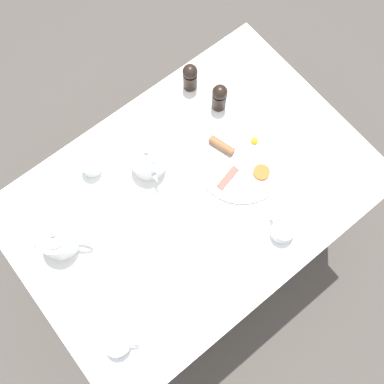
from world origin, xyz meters
name	(u,v)px	position (x,y,z in m)	size (l,w,h in m)	color
ground_plane	(192,243)	(0.00, 0.00, 0.00)	(8.00, 8.00, 0.00)	#4C4742
table	(192,201)	(0.00, 0.00, 0.69)	(0.83, 1.21, 0.77)	white
breakfast_plate	(240,160)	(-0.01, -0.21, 0.77)	(0.32, 0.32, 0.04)	white
teapot_near	(148,159)	(0.18, 0.05, 0.82)	(0.20, 0.12, 0.13)	white
teapot_far	(59,239)	(0.13, 0.43, 0.82)	(0.16, 0.16, 0.13)	white
teacup_with_saucer_left	(282,231)	(-0.29, -0.14, 0.79)	(0.14, 0.14, 0.06)	white
teacup_with_saucer_right	(118,344)	(-0.24, 0.47, 0.79)	(0.14, 0.14, 0.06)	white
water_glass_tall	(90,164)	(0.29, 0.21, 0.81)	(0.07, 0.07, 0.08)	white
pepper_grinder	(190,77)	(0.33, -0.26, 0.83)	(0.05, 0.05, 0.12)	black
salt_grinder	(219,97)	(0.20, -0.29, 0.83)	(0.05, 0.05, 0.12)	black
fork_by_plate	(224,275)	(-0.28, 0.09, 0.77)	(0.08, 0.16, 0.00)	silver
knife_by_plate	(249,81)	(0.21, -0.44, 0.77)	(0.20, 0.09, 0.00)	silver
spoon_for_tea	(189,212)	(-0.04, 0.05, 0.77)	(0.14, 0.02, 0.00)	silver
fork_spare	(333,151)	(-0.18, -0.48, 0.77)	(0.15, 0.12, 0.00)	silver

